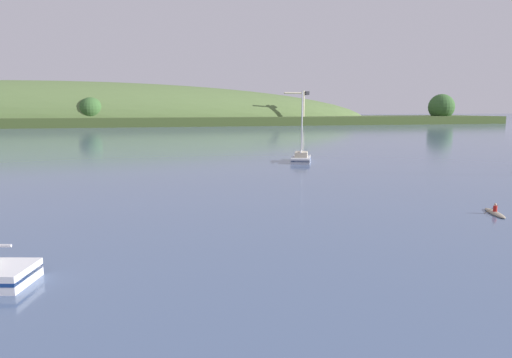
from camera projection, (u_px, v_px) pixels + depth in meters
The scene contains 4 objects.
far_shoreline_hill at pixel (54, 125), 248.70m from camera, with size 478.19×86.65×47.60m.
dockside_crane at pixel (302, 108), 255.09m from camera, with size 14.50×3.72×18.74m.
sailboat_near_mooring at pixel (301, 160), 77.32m from camera, with size 6.26×9.07×13.08m.
canoe_with_paddler at pixel (495, 213), 38.55m from camera, with size 2.15×3.84×1.02m.
Camera 1 is at (-11.96, -5.80, 8.75)m, focal length 32.17 mm.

